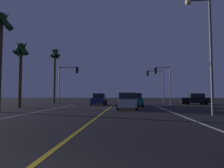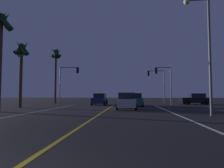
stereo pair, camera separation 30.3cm
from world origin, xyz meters
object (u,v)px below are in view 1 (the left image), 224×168
car_lead_same_lane (127,101)px  street_lamp_right_near (205,41)px  palm_tree_left_mid (21,54)px  palm_tree_left_far (55,58)px  car_crossing_side (195,99)px  car_oncoming (99,99)px  traffic_light_far_right (155,79)px  traffic_light_near_left (68,77)px  traffic_light_near_right (163,77)px  car_ahead_far (135,100)px  palm_tree_left_near (1,29)px

car_lead_same_lane → street_lamp_right_near: (5.66, -5.80, 4.54)m
palm_tree_left_mid → palm_tree_left_far: size_ratio=0.81×
car_crossing_side → car_oncoming: same height
traffic_light_far_right → palm_tree_left_mid: bearing=36.8°
car_lead_same_lane → car_oncoming: bearing=26.5°
car_crossing_side → car_oncoming: (-14.53, -2.44, 0.00)m
car_crossing_side → palm_tree_left_mid: 25.20m
car_oncoming → traffic_light_far_right: 11.38m
traffic_light_near_left → traffic_light_near_right: bearing=0.0°
street_lamp_right_near → palm_tree_left_mid: (-17.94, 7.01, 0.89)m
car_ahead_far → palm_tree_left_near: (-12.05, -9.03, 6.47)m
palm_tree_left_near → palm_tree_left_far: size_ratio=0.95×
palm_tree_left_mid → car_ahead_far: bearing=15.4°
traffic_light_near_right → palm_tree_left_near: 20.99m
car_oncoming → traffic_light_near_left: traffic_light_near_left is taller
car_lead_same_lane → palm_tree_left_far: palm_tree_left_far is taller
car_crossing_side → car_ahead_far: size_ratio=1.00×
traffic_light_near_right → traffic_light_far_right: size_ratio=0.96×
car_crossing_side → palm_tree_left_far: size_ratio=0.44×
traffic_light_near_left → street_lamp_right_near: (14.60, -14.44, 1.11)m
traffic_light_near_right → palm_tree_left_mid: (-17.54, -7.43, 2.17)m
car_lead_same_lane → palm_tree_left_mid: bearing=84.4°
car_lead_same_lane → car_oncoming: (-4.08, 8.19, 0.00)m
traffic_light_near_right → traffic_light_far_right: 5.51m
car_lead_same_lane → traffic_light_near_right: bearing=-31.3°
traffic_light_near_left → palm_tree_left_far: bearing=135.2°
car_ahead_far → street_lamp_right_near: size_ratio=0.50×
car_oncoming → palm_tree_left_mid: palm_tree_left_mid is taller
palm_tree_left_near → traffic_light_far_right: bearing=48.8°
palm_tree_left_far → traffic_light_near_left: bearing=-44.8°
car_crossing_side → traffic_light_near_right: traffic_light_near_right is taller
street_lamp_right_near → palm_tree_left_far: palm_tree_left_far is taller
car_crossing_side → traffic_light_near_left: bearing=5.9°
car_lead_same_lane → traffic_light_near_right: traffic_light_near_right is taller
traffic_light_near_right → traffic_light_far_right: (-0.26, 5.50, 0.17)m
car_lead_same_lane → car_ahead_far: same height
car_ahead_far → traffic_light_far_right: size_ratio=0.75×
traffic_light_near_left → car_oncoming: bearing=-5.3°
traffic_light_far_right → palm_tree_left_mid: 21.67m
traffic_light_near_right → palm_tree_left_mid: 19.17m
car_crossing_side → traffic_light_far_right: traffic_light_far_right is taller
palm_tree_left_near → palm_tree_left_mid: size_ratio=1.17×
car_lead_same_lane → palm_tree_left_mid: 13.48m
car_lead_same_lane → traffic_light_near_left: traffic_light_near_left is taller
palm_tree_left_mid → car_oncoming: bearing=40.4°
car_oncoming → palm_tree_left_mid: size_ratio=0.54×
palm_tree_left_far → car_lead_same_lane: bearing=-44.2°
traffic_light_far_right → palm_tree_left_near: size_ratio=0.62×
car_crossing_side → street_lamp_right_near: street_lamp_right_near is taller
palm_tree_left_near → palm_tree_left_mid: (-1.22, 5.38, -1.05)m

